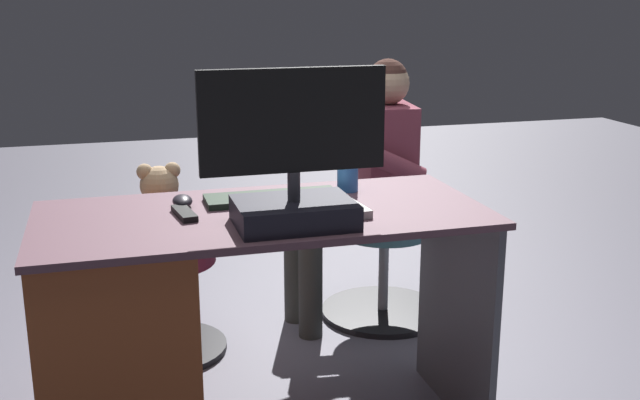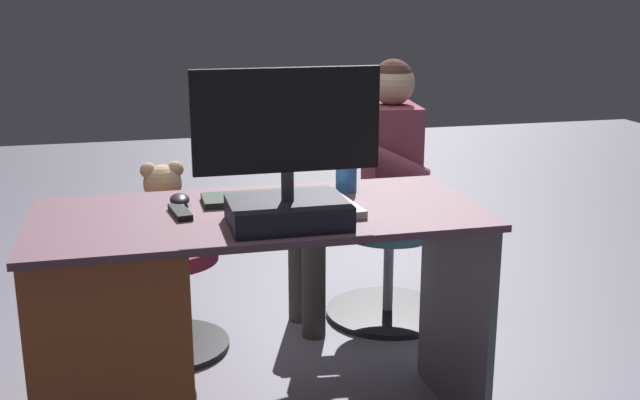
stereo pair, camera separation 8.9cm
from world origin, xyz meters
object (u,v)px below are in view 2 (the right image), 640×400
at_px(office_chair_teddy, 168,287).
at_px(visitor_chair, 389,264).
at_px(cup, 346,177).
at_px(desk, 145,333).
at_px(person, 372,173).
at_px(computer_mouse, 180,200).
at_px(keyboard, 270,197).
at_px(teddy_bear, 164,208).
at_px(monitor, 287,175).
at_px(tv_remote, 180,212).

height_order(office_chair_teddy, visitor_chair, same).
height_order(cup, office_chair_teddy, cup).
xyz_separation_m(desk, person, (-0.97, -0.81, 0.25)).
bearing_deg(computer_mouse, keyboard, 178.65).
height_order(cup, person, person).
relative_size(desk, office_chair_teddy, 2.88).
height_order(cup, teddy_bear, cup).
distance_m(monitor, computer_mouse, 0.42).
relative_size(computer_mouse, tv_remote, 0.64).
bearing_deg(teddy_bear, keyboard, 117.01).
bearing_deg(office_chair_teddy, tv_remote, 91.91).
height_order(keyboard, tv_remote, keyboard).
bearing_deg(office_chair_teddy, monitor, 109.84).
bearing_deg(visitor_chair, keyboard, 47.59).
xyz_separation_m(keyboard, cup, (-0.26, -0.05, 0.04)).
distance_m(office_chair_teddy, visitor_chair, 0.96).
bearing_deg(office_chair_teddy, person, -173.31).
bearing_deg(tv_remote, teddy_bear, -96.48).
relative_size(cup, visitor_chair, 0.18).
bearing_deg(tv_remote, person, -145.04).
relative_size(computer_mouse, teddy_bear, 0.29).
bearing_deg(teddy_bear, desk, 82.04).
distance_m(monitor, cup, 0.43).
bearing_deg(person, keyboard, 51.26).
height_order(keyboard, computer_mouse, computer_mouse).
relative_size(desk, tv_remote, 8.94).
xyz_separation_m(monitor, visitor_chair, (-0.64, -0.98, -0.66)).
relative_size(monitor, keyboard, 1.24).
relative_size(keyboard, teddy_bear, 1.26).
relative_size(tv_remote, office_chair_teddy, 0.32).
distance_m(monitor, tv_remote, 0.36).
xyz_separation_m(monitor, office_chair_teddy, (0.31, -0.86, -0.64)).
bearing_deg(desk, keyboard, -164.45).
relative_size(visitor_chair, person, 0.48).
height_order(cup, tv_remote, cup).
bearing_deg(computer_mouse, visitor_chair, -142.89).
height_order(keyboard, person, person).
relative_size(office_chair_teddy, teddy_bear, 1.40).
bearing_deg(tv_remote, cup, -172.69).
bearing_deg(cup, tv_remote, 15.67).
relative_size(monitor, tv_remote, 3.47).
bearing_deg(visitor_chair, tv_remote, 40.90).
relative_size(cup, person, 0.09).
xyz_separation_m(desk, office_chair_teddy, (-0.10, -0.71, -0.14)).
height_order(desk, cup, cup).
bearing_deg(tv_remote, office_chair_teddy, -96.45).
bearing_deg(desk, person, -140.07).
xyz_separation_m(computer_mouse, person, (-0.84, -0.69, -0.12)).
bearing_deg(cup, desk, 14.02).
height_order(desk, office_chair_teddy, desk).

